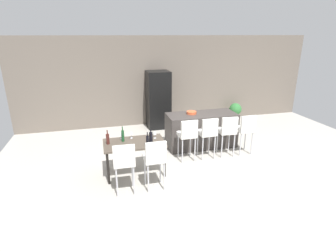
# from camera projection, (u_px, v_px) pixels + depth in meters

# --- Properties ---
(ground_plane) EXTENTS (10.00, 10.00, 0.00)m
(ground_plane) POSITION_uv_depth(u_px,v_px,m) (203.00, 159.00, 6.65)
(ground_plane) COLOR #ADA89E
(back_wall) EXTENTS (10.00, 0.12, 2.90)m
(back_wall) POSITION_uv_depth(u_px,v_px,m) (170.00, 81.00, 9.01)
(back_wall) COLOR #665B51
(back_wall) RESTS_ON ground_plane
(kitchen_island) EXTENTS (1.86, 0.76, 0.92)m
(kitchen_island) POSITION_uv_depth(u_px,v_px,m) (201.00, 130.00, 7.28)
(kitchen_island) COLOR #383330
(kitchen_island) RESTS_ON ground_plane
(bar_chair_left) EXTENTS (0.41, 0.41, 1.05)m
(bar_chair_left) POSITION_uv_depth(u_px,v_px,m) (188.00, 134.00, 6.35)
(bar_chair_left) COLOR silver
(bar_chair_left) RESTS_ON ground_plane
(bar_chair_middle) EXTENTS (0.41, 0.41, 1.05)m
(bar_chair_middle) POSITION_uv_depth(u_px,v_px,m) (208.00, 132.00, 6.47)
(bar_chair_middle) COLOR silver
(bar_chair_middle) RESTS_ON ground_plane
(bar_chair_right) EXTENTS (0.43, 0.43, 1.05)m
(bar_chair_right) POSITION_uv_depth(u_px,v_px,m) (228.00, 130.00, 6.60)
(bar_chair_right) COLOR silver
(bar_chair_right) RESTS_ON ground_plane
(bar_chair_far) EXTENTS (0.40, 0.40, 1.05)m
(bar_chair_far) POSITION_uv_depth(u_px,v_px,m) (246.00, 128.00, 6.72)
(bar_chair_far) COLOR silver
(bar_chair_far) RESTS_ON ground_plane
(dining_table) EXTENTS (1.30, 0.76, 0.74)m
(dining_table) POSITION_uv_depth(u_px,v_px,m) (134.00, 145.00, 5.76)
(dining_table) COLOR #4C4238
(dining_table) RESTS_ON ground_plane
(dining_chair_near) EXTENTS (0.41, 0.41, 1.05)m
(dining_chair_near) POSITION_uv_depth(u_px,v_px,m) (124.00, 161.00, 5.00)
(dining_chair_near) COLOR silver
(dining_chair_near) RESTS_ON ground_plane
(dining_chair_far) EXTENTS (0.41, 0.41, 1.05)m
(dining_chair_far) POSITION_uv_depth(u_px,v_px,m) (155.00, 157.00, 5.14)
(dining_chair_far) COLOR silver
(dining_chair_far) RESTS_ON ground_plane
(wine_bottle_far) EXTENTS (0.08, 0.08, 0.29)m
(wine_bottle_far) POSITION_uv_depth(u_px,v_px,m) (151.00, 137.00, 5.70)
(wine_bottle_far) COLOR black
(wine_bottle_far) RESTS_ON dining_table
(wine_bottle_inner) EXTENTS (0.06, 0.06, 0.31)m
(wine_bottle_inner) POSITION_uv_depth(u_px,v_px,m) (148.00, 141.00, 5.49)
(wine_bottle_inner) COLOR black
(wine_bottle_inner) RESTS_ON dining_table
(wine_bottle_right) EXTENTS (0.06, 0.06, 0.34)m
(wine_bottle_right) POSITION_uv_depth(u_px,v_px,m) (123.00, 136.00, 5.74)
(wine_bottle_right) COLOR #194723
(wine_bottle_right) RESTS_ON dining_table
(wine_bottle_corner) EXTENTS (0.07, 0.07, 0.31)m
(wine_bottle_corner) POSITION_uv_depth(u_px,v_px,m) (108.00, 139.00, 5.60)
(wine_bottle_corner) COLOR #471E19
(wine_bottle_corner) RESTS_ON dining_table
(wine_glass_left) EXTENTS (0.07, 0.07, 0.17)m
(wine_glass_left) POSITION_uv_depth(u_px,v_px,m) (155.00, 133.00, 5.92)
(wine_glass_left) COLOR silver
(wine_glass_left) RESTS_ON dining_table
(wine_glass_middle) EXTENTS (0.07, 0.07, 0.17)m
(wine_glass_middle) POSITION_uv_depth(u_px,v_px,m) (131.00, 133.00, 5.92)
(wine_glass_middle) COLOR silver
(wine_glass_middle) RESTS_ON dining_table
(wine_glass_near) EXTENTS (0.07, 0.07, 0.17)m
(wine_glass_near) POSITION_uv_depth(u_px,v_px,m) (121.00, 134.00, 5.87)
(wine_glass_near) COLOR silver
(wine_glass_near) RESTS_ON dining_table
(refrigerator) EXTENTS (0.72, 0.68, 1.84)m
(refrigerator) POSITION_uv_depth(u_px,v_px,m) (158.00, 100.00, 8.65)
(refrigerator) COLOR black
(refrigerator) RESTS_ON ground_plane
(fruit_bowl) EXTENTS (0.26, 0.26, 0.07)m
(fruit_bowl) POSITION_uv_depth(u_px,v_px,m) (191.00, 113.00, 7.11)
(fruit_bowl) COLOR #C6512D
(fruit_bowl) RESTS_ON kitchen_island
(potted_plant) EXTENTS (0.43, 0.43, 0.63)m
(potted_plant) POSITION_uv_depth(u_px,v_px,m) (235.00, 110.00, 9.49)
(potted_plant) COLOR beige
(potted_plant) RESTS_ON ground_plane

